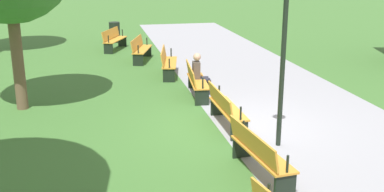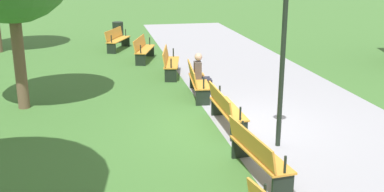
% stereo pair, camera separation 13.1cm
% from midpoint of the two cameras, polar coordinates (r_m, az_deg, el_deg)
% --- Properties ---
extents(ground_plane, '(120.00, 120.00, 0.00)m').
position_cam_midpoint_polar(ground_plane, '(10.84, 4.77, -3.80)').
color(ground_plane, '#3D6B2D').
extents(path_paving, '(35.19, 4.55, 0.01)m').
position_cam_midpoint_polar(path_paving, '(11.54, 14.49, -2.99)').
color(path_paving, '#939399').
rests_on(path_paving, ground).
extents(bench_0, '(1.88, 1.15, 0.89)m').
position_cam_midpoint_polar(bench_0, '(20.10, -9.04, 6.97)').
color(bench_0, orange).
rests_on(bench_0, ground).
extents(bench_1, '(1.90, 1.00, 0.89)m').
position_cam_midpoint_polar(bench_1, '(17.77, -5.82, 5.84)').
color(bench_1, orange).
rests_on(bench_1, ground).
extents(bench_2, '(1.90, 0.83, 0.89)m').
position_cam_midpoint_polar(bench_2, '(15.41, -2.53, 4.25)').
color(bench_2, orange).
rests_on(bench_2, ground).
extents(bench_3, '(1.88, 0.65, 0.89)m').
position_cam_midpoint_polar(bench_3, '(13.04, 0.88, 1.97)').
color(bench_3, orange).
rests_on(bench_3, ground).
extents(bench_4, '(1.84, 0.47, 0.89)m').
position_cam_midpoint_polar(bench_4, '(10.67, 4.48, -1.43)').
color(bench_4, orange).
rests_on(bench_4, ground).
extents(bench_5, '(1.88, 0.65, 0.89)m').
position_cam_midpoint_polar(bench_5, '(8.33, 8.43, -6.87)').
color(bench_5, orange).
rests_on(bench_5, ground).
extents(person_seated, '(0.36, 0.54, 1.20)m').
position_cam_midpoint_polar(person_seated, '(13.24, 1.38, 2.92)').
color(person_seated, '#4C4238').
rests_on(person_seated, ground).
extents(lamp_post, '(0.32, 0.32, 3.61)m').
position_cam_midpoint_polar(lamp_post, '(9.28, 11.72, 8.71)').
color(lamp_post, black).
rests_on(lamp_post, ground).
extents(trash_bin, '(0.50, 0.50, 0.93)m').
position_cam_midpoint_polar(trash_bin, '(22.03, -8.91, 7.78)').
color(trash_bin, black).
rests_on(trash_bin, ground).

